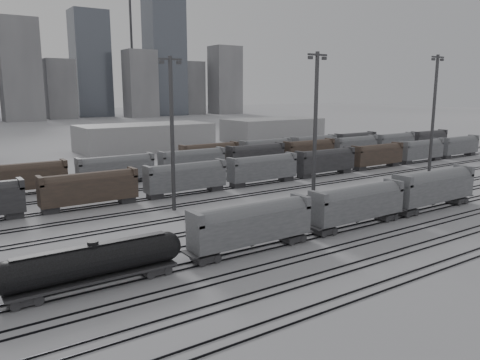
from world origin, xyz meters
TOP-DOWN VIEW (x-y plane):
  - ground at (0.00, 0.00)m, footprint 900.00×900.00m
  - tracks at (0.00, 17.50)m, footprint 220.00×71.50m
  - tank_car_b at (-34.85, 1.00)m, footprint 17.61×2.94m
  - hopper_car_a at (-16.87, 1.00)m, footprint 15.35×3.05m
  - hopper_car_b at (0.63, 1.00)m, footprint 15.35×3.05m
  - hopper_car_c at (17.81, 1.00)m, footprint 16.53×3.28m
  - light_mast_b at (-15.81, 23.00)m, footprint 3.70×0.59m
  - light_mast_c at (4.48, 13.70)m, footprint 3.84×0.61m
  - light_mast_d at (45.90, 20.62)m, footprint 4.11×0.66m
  - bg_string_near at (8.00, 32.00)m, footprint 151.00×3.00m
  - bg_string_mid at (18.00, 48.00)m, footprint 151.00×3.00m
  - bg_string_far at (35.50, 56.00)m, footprint 66.00×3.00m
  - warehouse_mid at (10.00, 95.00)m, footprint 40.00×18.00m
  - warehouse_right at (60.00, 95.00)m, footprint 35.00×18.00m
  - skyline at (10.84, 280.00)m, footprint 316.00×22.40m
  - crane_right at (91.26, 305.00)m, footprint 42.00×1.80m

SIDE VIEW (x-z plane):
  - ground at x=0.00m, z-range 0.00..0.00m
  - tracks at x=0.00m, z-range 0.00..0.16m
  - tank_car_b at x=-34.85m, z-range 0.34..4.69m
  - bg_string_far at x=35.50m, z-range 0.00..5.60m
  - bg_string_near at x=8.00m, z-range 0.00..5.60m
  - bg_string_mid at x=18.00m, z-range 0.00..5.60m
  - hopper_car_b at x=0.63m, z-range 0.65..6.14m
  - hopper_car_a at x=-16.87m, z-range 0.65..6.14m
  - hopper_car_c at x=17.81m, z-range 0.70..6.61m
  - warehouse_mid at x=10.00m, z-range 0.00..8.00m
  - warehouse_right at x=60.00m, z-range 0.00..8.00m
  - light_mast_b at x=-15.81m, z-range 0.70..23.80m
  - light_mast_c at x=4.48m, z-range 0.73..24.74m
  - light_mast_d at x=45.90m, z-range 0.78..26.46m
  - skyline at x=10.84m, z-range -12.77..82.23m
  - crane_right at x=91.26m, z-range 7.39..107.39m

